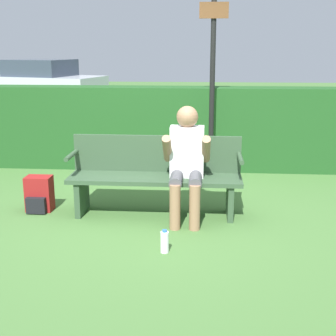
# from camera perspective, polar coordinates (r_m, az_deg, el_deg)

# --- Properties ---
(ground_plane) EXTENTS (40.00, 40.00, 0.00)m
(ground_plane) POSITION_cam_1_polar(r_m,az_deg,el_deg) (5.19, -1.58, -5.65)
(ground_plane) COLOR #426B33
(hedge_back) EXTENTS (12.00, 0.48, 1.22)m
(hedge_back) POSITION_cam_1_polar(r_m,az_deg,el_deg) (7.03, 0.14, 4.89)
(hedge_back) COLOR #1E4C1E
(hedge_back) RESTS_ON ground
(park_bench) EXTENTS (1.87, 0.47, 0.84)m
(park_bench) POSITION_cam_1_polar(r_m,az_deg,el_deg) (5.12, -1.53, -0.80)
(park_bench) COLOR #334C33
(park_bench) RESTS_ON ground
(person_seated) EXTENTS (0.49, 0.63, 1.19)m
(person_seated) POSITION_cam_1_polar(r_m,az_deg,el_deg) (4.91, 2.27, 1.20)
(person_seated) COLOR silver
(person_seated) RESTS_ON ground
(backpack) EXTENTS (0.29, 0.26, 0.39)m
(backpack) POSITION_cam_1_polar(r_m,az_deg,el_deg) (5.44, -15.44, -3.15)
(backpack) COLOR maroon
(backpack) RESTS_ON ground
(water_bottle) EXTENTS (0.08, 0.08, 0.21)m
(water_bottle) POSITION_cam_1_polar(r_m,az_deg,el_deg) (4.23, -0.42, -8.98)
(water_bottle) COLOR white
(water_bottle) RESTS_ON ground
(signpost) EXTENTS (0.38, 0.09, 2.40)m
(signpost) POSITION_cam_1_polar(r_m,az_deg,el_deg) (6.39, 5.42, 10.45)
(signpost) COLOR black
(signpost) RESTS_ON ground
(parked_car) EXTENTS (4.30, 2.80, 1.40)m
(parked_car) POSITION_cam_1_polar(r_m,az_deg,el_deg) (15.90, -15.20, 10.01)
(parked_car) COLOR #B7BCC6
(parked_car) RESTS_ON ground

